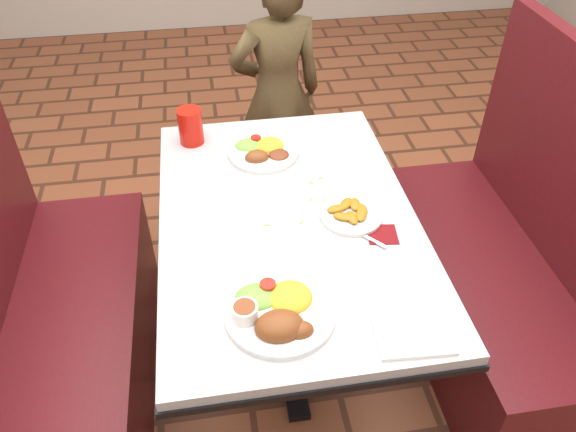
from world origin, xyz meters
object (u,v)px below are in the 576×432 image
object	(u,v)px
red_tumbler	(190,126)
near_dinner_plate	(278,308)
plantain_plate	(351,213)
booth_bench_right	(495,279)
booth_bench_left	(60,333)
dining_table	(288,239)
far_dinner_plate	(263,148)
diner_person	(277,95)

from	to	relation	value
red_tumbler	near_dinner_plate	bearing A→B (deg)	-77.46
plantain_plate	red_tumbler	distance (m)	0.70
booth_bench_right	booth_bench_left	bearing A→B (deg)	180.00
dining_table	red_tumbler	bearing A→B (deg)	120.57
booth_bench_left	plantain_plate	xyz separation A→B (m)	(0.99, -0.03, 0.43)
booth_bench_right	red_tumbler	world-z (taller)	booth_bench_right
far_dinner_plate	near_dinner_plate	bearing A→B (deg)	-94.30
diner_person	booth_bench_right	bearing A→B (deg)	114.08
diner_person	far_dinner_plate	distance (m)	0.71
diner_person	far_dinner_plate	size ratio (longest dim) A/B	4.88
booth_bench_left	diner_person	bearing A→B (deg)	48.56
dining_table	booth_bench_left	distance (m)	0.86
near_dinner_plate	diner_person	bearing A→B (deg)	81.77
dining_table	plantain_plate	world-z (taller)	plantain_plate
dining_table	booth_bench_right	size ratio (longest dim) A/B	1.01
booth_bench_right	diner_person	distance (m)	1.27
booth_bench_left	near_dinner_plate	distance (m)	0.93
diner_person	plantain_plate	xyz separation A→B (m)	(0.08, -1.07, 0.15)
plantain_plate	red_tumbler	xyz separation A→B (m)	(-0.48, 0.51, 0.05)
dining_table	diner_person	world-z (taller)	diner_person
diner_person	plantain_plate	size ratio (longest dim) A/B	6.22
dining_table	near_dinner_plate	distance (m)	0.42
dining_table	far_dinner_plate	distance (m)	0.38
booth_bench_left	red_tumbler	xyz separation A→B (m)	(0.52, 0.48, 0.49)
diner_person	far_dinner_plate	world-z (taller)	diner_person
near_dinner_plate	far_dinner_plate	world-z (taller)	near_dinner_plate
dining_table	red_tumbler	xyz separation A→B (m)	(-0.28, 0.48, 0.16)
near_dinner_plate	plantain_plate	size ratio (longest dim) A/B	1.47
red_tumbler	booth_bench_right	bearing A→B (deg)	-23.91
plantain_plate	red_tumbler	world-z (taller)	red_tumbler
booth_bench_right	red_tumbler	distance (m)	1.28
booth_bench_left	red_tumbler	size ratio (longest dim) A/B	8.95
booth_bench_right	red_tumbler	size ratio (longest dim) A/B	8.95
diner_person	red_tumbler	world-z (taller)	diner_person
booth_bench_left	near_dinner_plate	world-z (taller)	booth_bench_left
diner_person	red_tumbler	xyz separation A→B (m)	(-0.40, -0.56, 0.20)
booth_bench_left	red_tumbler	bearing A→B (deg)	42.96
booth_bench_left	diner_person	size ratio (longest dim) A/B	0.97
booth_bench_left	red_tumbler	world-z (taller)	booth_bench_left
booth_bench_left	booth_bench_right	distance (m)	1.60
booth_bench_left	diner_person	distance (m)	1.41
booth_bench_right	plantain_plate	xyz separation A→B (m)	(-0.60, -0.03, 0.43)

